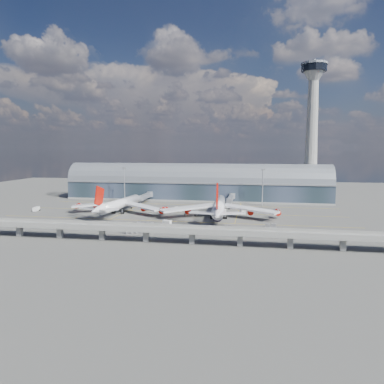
% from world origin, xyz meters
% --- Properties ---
extents(ground, '(500.00, 500.00, 0.00)m').
position_xyz_m(ground, '(0.00, 0.00, 0.00)').
color(ground, '#474744').
rests_on(ground, ground).
extents(taxi_lines, '(200.00, 80.12, 0.01)m').
position_xyz_m(taxi_lines, '(0.00, 22.11, 0.01)').
color(taxi_lines, gold).
rests_on(taxi_lines, ground).
extents(terminal, '(200.00, 30.00, 28.00)m').
position_xyz_m(terminal, '(0.00, 77.99, 11.34)').
color(terminal, '#202D36').
rests_on(terminal, ground).
extents(control_tower, '(19.00, 19.00, 103.00)m').
position_xyz_m(control_tower, '(85.00, 83.00, 51.64)').
color(control_tower, gray).
rests_on(control_tower, ground).
extents(guideway, '(220.00, 8.50, 7.20)m').
position_xyz_m(guideway, '(-0.00, -55.00, 5.29)').
color(guideway, gray).
rests_on(guideway, ground).
extents(floodlight_mast_left, '(3.00, 0.70, 25.70)m').
position_xyz_m(floodlight_mast_left, '(-50.00, 55.00, 13.63)').
color(floodlight_mast_left, gray).
rests_on(floodlight_mast_left, ground).
extents(floodlight_mast_right, '(3.00, 0.70, 25.70)m').
position_xyz_m(floodlight_mast_right, '(50.00, 55.00, 13.63)').
color(floodlight_mast_right, gray).
rests_on(floodlight_mast_right, ground).
extents(airliner_left, '(61.90, 65.05, 19.81)m').
position_xyz_m(airliner_left, '(-36.82, 8.76, 5.66)').
color(airliner_left, white).
rests_on(airliner_left, ground).
extents(airliner_right, '(70.15, 73.33, 23.26)m').
position_xyz_m(airliner_right, '(25.12, 4.44, 6.03)').
color(airliner_right, white).
rests_on(airliner_right, ground).
extents(jet_bridge_left, '(4.40, 28.00, 7.25)m').
position_xyz_m(jet_bridge_left, '(-33.15, 53.12, 5.18)').
color(jet_bridge_left, gray).
rests_on(jet_bridge_left, ground).
extents(jet_bridge_right, '(4.40, 32.00, 7.25)m').
position_xyz_m(jet_bridge_right, '(28.48, 51.18, 5.18)').
color(jet_bridge_right, gray).
rests_on(jet_bridge_right, ground).
extents(service_truck_0, '(3.21, 6.75, 2.68)m').
position_xyz_m(service_truck_0, '(-91.26, 6.93, 1.39)').
color(service_truck_0, silver).
rests_on(service_truck_0, ground).
extents(service_truck_1, '(4.92, 3.45, 2.60)m').
position_xyz_m(service_truck_1, '(0.66, -20.51, 1.31)').
color(service_truck_1, silver).
rests_on(service_truck_1, ground).
extents(service_truck_2, '(8.18, 3.89, 2.86)m').
position_xyz_m(service_truck_2, '(8.13, 8.73, 1.49)').
color(service_truck_2, silver).
rests_on(service_truck_2, ground).
extents(service_truck_3, '(3.12, 5.71, 2.61)m').
position_xyz_m(service_truck_3, '(26.44, 18.74, 1.34)').
color(service_truck_3, silver).
rests_on(service_truck_3, ground).
extents(service_truck_4, '(3.79, 5.84, 3.12)m').
position_xyz_m(service_truck_4, '(38.01, 18.71, 1.57)').
color(service_truck_4, silver).
rests_on(service_truck_4, ground).
extents(service_truck_5, '(5.16, 5.40, 2.61)m').
position_xyz_m(service_truck_5, '(-2.35, 22.12, 1.34)').
color(service_truck_5, silver).
rests_on(service_truck_5, ground).
extents(cargo_train_0, '(10.16, 3.77, 1.68)m').
position_xyz_m(cargo_train_0, '(-10.21, -22.95, 0.88)').
color(cargo_train_0, gray).
rests_on(cargo_train_0, ground).
extents(cargo_train_1, '(9.11, 4.79, 1.54)m').
position_xyz_m(cargo_train_1, '(-10.73, -40.74, 0.80)').
color(cargo_train_1, gray).
rests_on(cargo_train_1, ground).
extents(cargo_train_2, '(5.92, 2.80, 1.93)m').
position_xyz_m(cargo_train_2, '(53.54, -17.19, 1.01)').
color(cargo_train_2, gray).
rests_on(cargo_train_2, ground).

